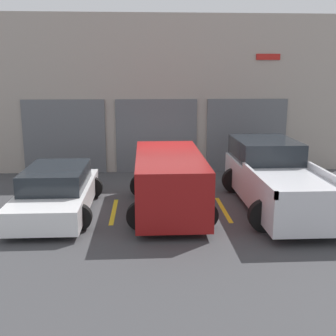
# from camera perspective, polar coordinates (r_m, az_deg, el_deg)

# --- Properties ---
(ground_plane) EXTENTS (28.00, 28.00, 0.00)m
(ground_plane) POSITION_cam_1_polar(r_m,az_deg,el_deg) (13.47, -0.31, -3.36)
(ground_plane) COLOR #3D3D3F
(shophouse_building) EXTENTS (14.43, 0.68, 5.86)m
(shophouse_building) POSITION_cam_1_polar(r_m,az_deg,el_deg) (16.24, -0.95, 9.69)
(shophouse_building) COLOR #9E9389
(shophouse_building) RESTS_ON ground
(pickup_truck) EXTENTS (2.52, 5.50, 1.74)m
(pickup_truck) POSITION_cam_1_polar(r_m,az_deg,el_deg) (12.39, 14.33, -1.27)
(pickup_truck) COLOR silver
(pickup_truck) RESTS_ON ground
(sedan_white) EXTENTS (2.22, 4.37, 1.25)m
(sedan_white) POSITION_cam_1_polar(r_m,az_deg,el_deg) (11.85, -14.83, -3.10)
(sedan_white) COLOR white
(sedan_white) RESTS_ON ground
(sedan_side) EXTENTS (2.25, 4.53, 1.59)m
(sedan_side) POSITION_cam_1_polar(r_m,az_deg,el_deg) (11.53, 0.14, -1.69)
(sedan_side) COLOR maroon
(sedan_side) RESTS_ON ground
(parking_stripe_far_left) EXTENTS (0.12, 2.20, 0.01)m
(parking_stripe_far_left) POSITION_cam_1_polar(r_m,az_deg,el_deg) (12.39, -21.69, -5.73)
(parking_stripe_far_left) COLOR gold
(parking_stripe_far_left) RESTS_ON ground
(parking_stripe_left) EXTENTS (0.12, 2.20, 0.01)m
(parking_stripe_left) POSITION_cam_1_polar(r_m,az_deg,el_deg) (11.78, -7.35, -5.84)
(parking_stripe_left) COLOR gold
(parking_stripe_left) RESTS_ON ground
(parking_stripe_centre) EXTENTS (0.12, 2.20, 0.01)m
(parking_stripe_centre) POSITION_cam_1_polar(r_m,az_deg,el_deg) (11.95, 7.52, -5.57)
(parking_stripe_centre) COLOR gold
(parking_stripe_centre) RESTS_ON ground
(parking_stripe_right) EXTENTS (0.12, 2.20, 0.01)m
(parking_stripe_right) POSITION_cam_1_polar(r_m,az_deg,el_deg) (12.87, 21.09, -5.00)
(parking_stripe_right) COLOR gold
(parking_stripe_right) RESTS_ON ground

